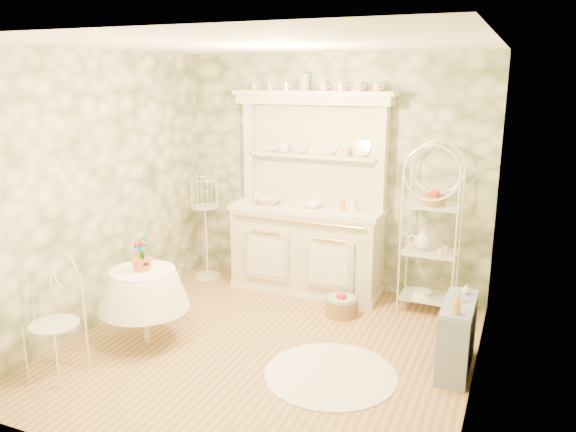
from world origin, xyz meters
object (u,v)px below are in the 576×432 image
at_px(side_shelf, 457,336).
at_px(floor_basket, 342,306).
at_px(birdcage_stand, 206,223).
at_px(cafe_chair, 54,323).
at_px(kitchen_dresser, 307,195).
at_px(bakers_rack, 431,232).
at_px(round_table, 145,309).

bearing_deg(side_shelf, floor_basket, 152.58).
distance_m(birdcage_stand, floor_basket, 2.03).
xyz_separation_m(side_shelf, cafe_chair, (-3.07, -1.40, 0.15)).
distance_m(kitchen_dresser, floor_basket, 1.32).
height_order(bakers_rack, side_shelf, bakers_rack).
height_order(side_shelf, birdcage_stand, birdcage_stand).
bearing_deg(birdcage_stand, bakers_rack, 1.52).
xyz_separation_m(side_shelf, floor_basket, (-1.24, 0.68, -0.21)).
bearing_deg(round_table, floor_basket, 40.59).
height_order(bakers_rack, cafe_chair, bakers_rack).
height_order(cafe_chair, birdcage_stand, birdcage_stand).
relative_size(round_table, birdcage_stand, 0.47).
xyz_separation_m(cafe_chair, floor_basket, (1.83, 2.08, -0.36)).
bearing_deg(cafe_chair, bakers_rack, 54.64).
relative_size(kitchen_dresser, floor_basket, 7.11).
distance_m(round_table, birdcage_stand, 1.81).
relative_size(kitchen_dresser, round_table, 3.46).
bearing_deg(birdcage_stand, round_table, -77.73).
bearing_deg(birdcage_stand, floor_basket, -12.84).
bearing_deg(birdcage_stand, cafe_chair, -88.57).
relative_size(bakers_rack, round_table, 2.63).
bearing_deg(floor_basket, birdcage_stand, 167.16).
relative_size(birdcage_stand, floor_basket, 4.34).
height_order(bakers_rack, birdcage_stand, bakers_rack).
distance_m(kitchen_dresser, cafe_chair, 2.97).
bearing_deg(birdcage_stand, side_shelf, -19.57).
distance_m(round_table, floor_basket, 2.01).
bearing_deg(kitchen_dresser, bakers_rack, -1.23).
height_order(kitchen_dresser, round_table, kitchen_dresser).
bearing_deg(round_table, bakers_rack, 37.92).
bearing_deg(bakers_rack, cafe_chair, -134.42).
xyz_separation_m(bakers_rack, cafe_chair, (-2.62, -2.58, -0.41)).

